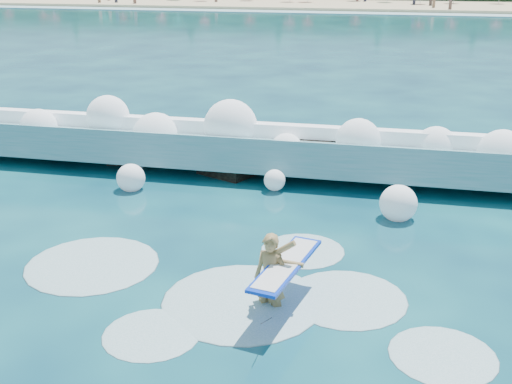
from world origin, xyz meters
TOP-DOWN VIEW (x-y plane):
  - ground at (0.00, 0.00)m, footprint 200.00×200.00m
  - beach at (0.00, 78.00)m, footprint 140.00×20.00m
  - wet_band at (0.00, 67.00)m, footprint 140.00×5.00m
  - breaking_wave at (0.39, 7.29)m, footprint 19.90×3.03m
  - rock_cluster at (-0.76, 7.38)m, footprint 7.90×3.09m
  - surfer_with_board at (2.47, -0.83)m, footprint 1.15×2.94m
  - wave_spray at (0.25, 7.10)m, footprint 15.47×4.68m
  - surf_foam at (1.42, -0.40)m, footprint 9.43×5.71m
  - beachgoers at (-1.56, 74.00)m, footprint 100.44×13.89m

SIDE VIEW (x-z plane):
  - ground at x=0.00m, z-range 0.00..0.00m
  - surf_foam at x=1.42m, z-range -0.08..0.08m
  - wet_band at x=0.00m, z-range 0.00..0.08m
  - beach at x=0.00m, z-range 0.00..0.40m
  - rock_cluster at x=-0.76m, z-range -0.22..0.98m
  - breaking_wave at x=0.39m, z-range -0.26..1.46m
  - surfer_with_board at x=2.47m, z-range -0.23..1.54m
  - wave_spray at x=0.25m, z-range -0.07..2.07m
  - beachgoers at x=-1.56m, z-range 0.11..2.04m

